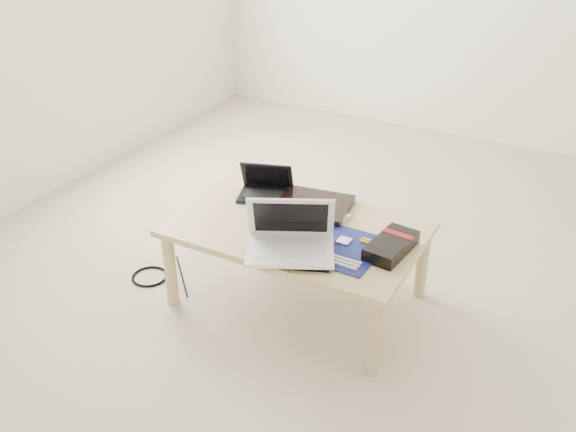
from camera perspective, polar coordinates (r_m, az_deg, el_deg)
The scene contains 13 objects.
ground at distance 3.32m, azimuth 5.94°, elevation -4.36°, with size 4.00×4.00×0.00m, color beige.
coffee_table at distance 2.88m, azimuth 0.85°, elevation -1.67°, with size 1.10×0.70×0.40m.
book at distance 2.98m, azimuth 2.29°, elevation 0.94°, with size 0.37×0.32×0.03m.
netbook at distance 3.09m, azimuth -1.99°, elevation 2.38°, with size 0.29×0.25×0.17m.
tablet at distance 2.87m, azimuth 1.05°, elevation -0.50°, with size 0.29×0.23×0.01m.
remote at distance 2.85m, azimuth 3.71°, elevation -0.64°, with size 0.13×0.23×0.02m.
neoprene_sleeve at distance 2.65m, azimuth 0.27°, elevation -3.18°, with size 0.33×0.24×0.02m, color black.
white_laptop at distance 2.62m, azimuth 0.21°, elevation -2.05°, with size 0.43×0.38×0.24m.
motherboard at distance 2.68m, azimuth 5.27°, elevation -2.98°, with size 0.27×0.34×0.02m.
gpu_box at distance 2.68m, azimuth 9.16°, elevation -2.64°, with size 0.16×0.28×0.06m.
cable_coil at distance 2.91m, azimuth -0.85°, elevation 0.01°, with size 0.09×0.09×0.01m, color black.
floor_cable_coil at distance 3.28m, azimuth -12.19°, elevation -5.28°, with size 0.18×0.18×0.01m, color black.
floor_cable_trail at distance 3.26m, azimuth -9.42°, elevation -5.27°, with size 0.01×0.01×0.36m, color black.
Camera 1 is at (1.01, -2.58, 1.83)m, focal length 40.00 mm.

